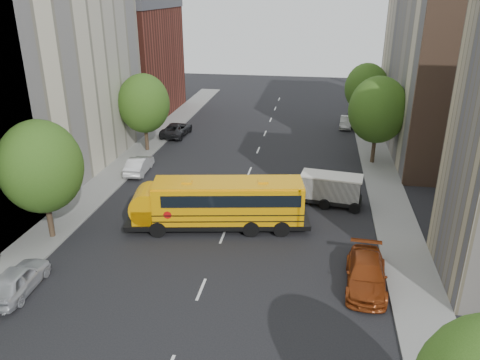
% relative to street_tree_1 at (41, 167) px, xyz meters
% --- Properties ---
extents(ground, '(120.00, 120.00, 0.00)m').
position_rel_street_tree_1_xyz_m(ground, '(11.00, 4.00, -4.95)').
color(ground, black).
rests_on(ground, ground).
extents(sidewalk_left, '(3.00, 80.00, 0.12)m').
position_rel_street_tree_1_xyz_m(sidewalk_left, '(-0.50, 9.00, -4.89)').
color(sidewalk_left, slate).
rests_on(sidewalk_left, ground).
extents(sidewalk_right, '(3.00, 80.00, 0.12)m').
position_rel_street_tree_1_xyz_m(sidewalk_right, '(22.50, 9.00, -4.89)').
color(sidewalk_right, slate).
rests_on(sidewalk_right, ground).
extents(lane_markings, '(0.15, 64.00, 0.01)m').
position_rel_street_tree_1_xyz_m(lane_markings, '(11.00, 14.00, -4.95)').
color(lane_markings, silver).
rests_on(lane_markings, ground).
extents(building_left_cream, '(10.00, 26.00, 20.00)m').
position_rel_street_tree_1_xyz_m(building_left_cream, '(-7.00, 10.00, 5.05)').
color(building_left_cream, beige).
rests_on(building_left_cream, ground).
extents(building_left_redbrick, '(10.00, 15.00, 13.00)m').
position_rel_street_tree_1_xyz_m(building_left_redbrick, '(-7.00, 32.00, 1.55)').
color(building_left_redbrick, maroon).
rests_on(building_left_redbrick, ground).
extents(building_right_far, '(10.00, 22.00, 18.00)m').
position_rel_street_tree_1_xyz_m(building_right_far, '(29.00, 24.00, 4.05)').
color(building_right_far, beige).
rests_on(building_right_far, ground).
extents(street_tree_1, '(5.12, 5.12, 7.90)m').
position_rel_street_tree_1_xyz_m(street_tree_1, '(0.00, 0.00, 0.00)').
color(street_tree_1, '#38281C').
rests_on(street_tree_1, ground).
extents(street_tree_2, '(4.99, 4.99, 7.71)m').
position_rel_street_tree_1_xyz_m(street_tree_2, '(0.00, 18.00, -0.12)').
color(street_tree_2, '#38281C').
rests_on(street_tree_2, ground).
extents(street_tree_4, '(5.25, 5.25, 8.10)m').
position_rel_street_tree_1_xyz_m(street_tree_4, '(22.00, 18.00, 0.12)').
color(street_tree_4, '#38281C').
rests_on(street_tree_4, ground).
extents(street_tree_5, '(4.86, 4.86, 7.51)m').
position_rel_street_tree_1_xyz_m(street_tree_5, '(22.00, 30.00, -0.25)').
color(street_tree_5, '#38281C').
rests_on(street_tree_5, ground).
extents(school_bus, '(12.58, 4.89, 3.47)m').
position_rel_street_tree_1_xyz_m(school_bus, '(10.33, 3.10, -3.02)').
color(school_bus, black).
rests_on(school_bus, ground).
extents(safari_truck, '(5.80, 2.78, 2.39)m').
position_rel_street_tree_1_xyz_m(safari_truck, '(17.57, 8.20, -3.69)').
color(safari_truck, black).
rests_on(safari_truck, ground).
extents(parked_car_0, '(2.04, 4.57, 1.52)m').
position_rel_street_tree_1_xyz_m(parked_car_0, '(1.40, -5.81, -4.19)').
color(parked_car_0, '#B8BABF').
rests_on(parked_car_0, ground).
extents(parked_car_1, '(1.77, 4.45, 1.44)m').
position_rel_street_tree_1_xyz_m(parked_car_1, '(1.40, 12.10, -4.23)').
color(parked_car_1, silver).
rests_on(parked_car_1, ground).
extents(parked_car_2, '(2.65, 5.36, 1.46)m').
position_rel_street_tree_1_xyz_m(parked_car_2, '(1.40, 23.56, -4.22)').
color(parked_car_2, black).
rests_on(parked_car_2, ground).
extents(parked_car_3, '(2.44, 5.37, 1.52)m').
position_rel_street_tree_1_xyz_m(parked_car_3, '(19.80, -2.16, -4.19)').
color(parked_car_3, maroon).
rests_on(parked_car_3, ground).
extents(parked_car_5, '(1.71, 3.99, 1.28)m').
position_rel_street_tree_1_xyz_m(parked_car_5, '(20.10, 30.03, -4.31)').
color(parked_car_5, gray).
rests_on(parked_car_5, ground).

